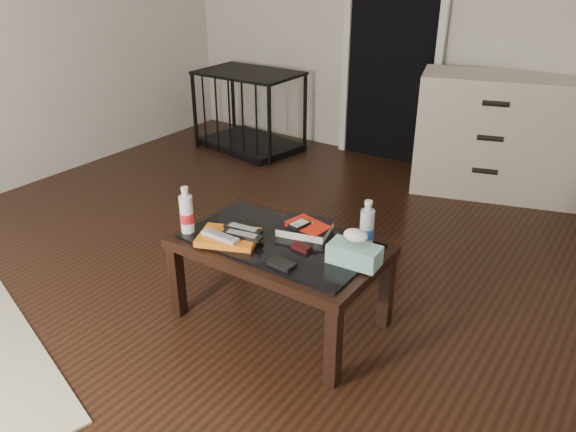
# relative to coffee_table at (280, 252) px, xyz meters

# --- Properties ---
(ground) EXTENTS (5.00, 5.00, 0.00)m
(ground) POSITION_rel_coffee_table_xyz_m (-0.23, 0.07, -0.40)
(ground) COLOR black
(ground) RESTS_ON ground
(doorway) EXTENTS (0.90, 0.08, 2.07)m
(doorway) POSITION_rel_coffee_table_xyz_m (-0.63, 2.53, 0.63)
(doorway) COLOR black
(doorway) RESTS_ON ground
(coffee_table) EXTENTS (1.00, 0.60, 0.46)m
(coffee_table) POSITION_rel_coffee_table_xyz_m (0.00, 0.00, 0.00)
(coffee_table) COLOR black
(coffee_table) RESTS_ON ground
(dresser) EXTENTS (1.29, 0.82, 0.90)m
(dresser) POSITION_rel_coffee_table_xyz_m (0.40, 2.30, 0.05)
(dresser) COLOR beige
(dresser) RESTS_ON ground
(pet_crate) EXTENTS (0.99, 0.75, 0.71)m
(pet_crate) POSITION_rel_coffee_table_xyz_m (-1.80, 2.07, -0.17)
(pet_crate) COLOR black
(pet_crate) RESTS_ON ground
(magazines) EXTENTS (0.34, 0.30, 0.03)m
(magazines) POSITION_rel_coffee_table_xyz_m (-0.20, -0.14, 0.08)
(magazines) COLOR orange
(magazines) RESTS_ON coffee_table
(remote_silver) EXTENTS (0.20, 0.05, 0.02)m
(remote_silver) POSITION_rel_coffee_table_xyz_m (-0.21, -0.19, 0.11)
(remote_silver) COLOR #ABABB0
(remote_silver) RESTS_ON magazines
(remote_black_front) EXTENTS (0.21, 0.08, 0.02)m
(remote_black_front) POSITION_rel_coffee_table_xyz_m (-0.13, -0.12, 0.11)
(remote_black_front) COLOR black
(remote_black_front) RESTS_ON magazines
(remote_black_back) EXTENTS (0.20, 0.07, 0.02)m
(remote_black_back) POSITION_rel_coffee_table_xyz_m (-0.17, -0.07, 0.11)
(remote_black_back) COLOR black
(remote_black_back) RESTS_ON magazines
(textbook) EXTENTS (0.29, 0.26, 0.05)m
(textbook) POSITION_rel_coffee_table_xyz_m (0.05, 0.14, 0.09)
(textbook) COLOR black
(textbook) RESTS_ON coffee_table
(dvd_mailers) EXTENTS (0.22, 0.17, 0.01)m
(dvd_mailers) POSITION_rel_coffee_table_xyz_m (0.07, 0.14, 0.11)
(dvd_mailers) COLOR red
(dvd_mailers) RESTS_ON textbook
(ipod) EXTENTS (0.08, 0.11, 0.02)m
(ipod) POSITION_rel_coffee_table_xyz_m (0.05, 0.10, 0.12)
(ipod) COLOR black
(ipod) RESTS_ON dvd_mailers
(flip_phone) EXTENTS (0.09, 0.06, 0.02)m
(flip_phone) POSITION_rel_coffee_table_xyz_m (0.14, -0.02, 0.08)
(flip_phone) COLOR black
(flip_phone) RESTS_ON coffee_table
(wallet) EXTENTS (0.13, 0.08, 0.02)m
(wallet) POSITION_rel_coffee_table_xyz_m (0.15, -0.19, 0.07)
(wallet) COLOR black
(wallet) RESTS_ON coffee_table
(water_bottle_left) EXTENTS (0.08, 0.08, 0.24)m
(water_bottle_left) POSITION_rel_coffee_table_xyz_m (-0.43, -0.18, 0.18)
(water_bottle_left) COLOR white
(water_bottle_left) RESTS_ON coffee_table
(water_bottle_right) EXTENTS (0.07, 0.07, 0.24)m
(water_bottle_right) POSITION_rel_coffee_table_xyz_m (0.37, 0.17, 0.18)
(water_bottle_right) COLOR silver
(water_bottle_right) RESTS_ON coffee_table
(tissue_box) EXTENTS (0.24, 0.14, 0.09)m
(tissue_box) POSITION_rel_coffee_table_xyz_m (0.40, 0.01, 0.11)
(tissue_box) COLOR teal
(tissue_box) RESTS_ON coffee_table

